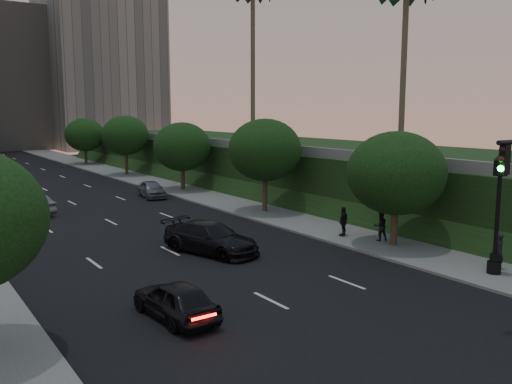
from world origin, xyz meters
TOP-DOWN VIEW (x-y plane):
  - ground at (0.00, 0.00)m, footprint 160.00×160.00m
  - road_surface at (0.00, 30.00)m, footprint 16.00×140.00m
  - sidewalk_right at (10.25, 30.00)m, footprint 4.50×140.00m
  - embankment at (22.00, 28.00)m, footprint 18.00×90.00m
  - parapet_wall at (13.50, 28.00)m, footprint 0.35×90.00m
  - office_block_right at (24.00, 96.00)m, footprint 20.00×22.00m
  - tree_right_a at (10.30, 8.00)m, footprint 5.20×5.20m
  - tree_right_b at (10.30, 20.00)m, footprint 5.20×5.20m
  - tree_right_c at (10.30, 33.00)m, footprint 5.20×5.20m
  - tree_right_d at (10.30, 47.00)m, footprint 5.20×5.20m
  - tree_right_e at (10.30, 62.00)m, footprint 5.20×5.20m
  - street_lamp at (10.01, 1.97)m, footprint 0.64×0.64m
  - sedan_near_left at (-3.82, 5.46)m, footprint 1.90×4.18m
  - sedan_mid_left at (-3.84, 28.67)m, footprint 2.78×4.69m
  - sedan_near_right at (1.62, 12.54)m, footprint 3.84×5.93m
  - sedan_far_right at (6.37, 31.00)m, footprint 2.33×4.42m
  - pedestrian_a at (10.80, 2.29)m, footprint 0.65×0.48m
  - pedestrian_b at (10.40, 9.07)m, footprint 0.97×0.88m
  - pedestrian_c at (9.53, 11.07)m, footprint 1.07×0.76m

SIDE VIEW (x-z plane):
  - ground at x=0.00m, z-range 0.00..0.00m
  - road_surface at x=0.00m, z-range 0.00..0.02m
  - sidewalk_right at x=10.25m, z-range 0.00..0.15m
  - sedan_near_left at x=-3.82m, z-range 0.00..1.39m
  - sedan_far_right at x=6.37m, z-range 0.00..1.43m
  - sedan_mid_left at x=-3.84m, z-range 0.00..1.46m
  - sedan_near_right at x=1.62m, z-range 0.00..1.60m
  - pedestrian_b at x=10.40m, z-range 0.15..1.79m
  - pedestrian_a at x=10.80m, z-range 0.15..1.79m
  - pedestrian_c at x=9.53m, z-range 0.15..1.84m
  - embankment at x=22.00m, z-range 0.00..4.00m
  - street_lamp at x=10.01m, z-range -0.18..5.44m
  - tree_right_a at x=10.30m, z-range 0.90..7.14m
  - tree_right_c at x=10.30m, z-range 0.90..7.14m
  - tree_right_e at x=10.30m, z-range 0.90..7.14m
  - parapet_wall at x=13.50m, z-range 4.00..4.70m
  - tree_right_b at x=10.30m, z-range 1.15..7.88m
  - tree_right_d at x=10.30m, z-range 1.15..7.88m
  - office_block_right at x=24.00m, z-range 0.00..36.00m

